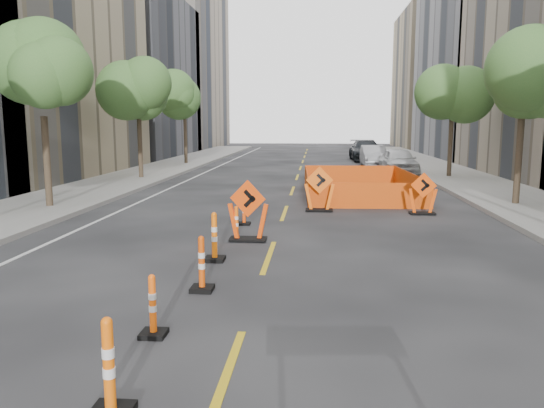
# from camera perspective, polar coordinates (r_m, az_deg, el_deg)

# --- Properties ---
(ground_plane) EXTENTS (140.00, 140.00, 0.00)m
(ground_plane) POSITION_cam_1_polar(r_m,az_deg,el_deg) (8.60, -2.78, -12.35)
(ground_plane) COLOR black
(sidewalk_left) EXTENTS (4.00, 90.00, 0.15)m
(sidewalk_left) POSITION_cam_1_polar(r_m,az_deg,el_deg) (22.55, -21.80, 0.47)
(sidewalk_left) COLOR gray
(sidewalk_left) RESTS_ON ground
(sidewalk_right) EXTENTS (4.00, 90.00, 0.15)m
(sidewalk_right) POSITION_cam_1_polar(r_m,az_deg,el_deg) (21.67, 26.19, -0.12)
(sidewalk_right) COLOR gray
(sidewalk_right) RESTS_ON ground
(bld_left_d) EXTENTS (12.00, 16.00, 14.00)m
(bld_left_d) POSITION_cam_1_polar(r_m,az_deg,el_deg) (50.64, -16.56, 12.88)
(bld_left_d) COLOR #4C4C51
(bld_left_d) RESTS_ON ground
(bld_left_e) EXTENTS (12.00, 20.00, 20.00)m
(bld_left_e) POSITION_cam_1_polar(r_m,az_deg,el_deg) (66.42, -11.39, 14.61)
(bld_left_e) COLOR gray
(bld_left_e) RESTS_ON ground
(bld_right_d) EXTENTS (12.00, 18.00, 20.00)m
(bld_right_d) POSITION_cam_1_polar(r_m,az_deg,el_deg) (51.17, 23.84, 15.84)
(bld_right_d) COLOR gray
(bld_right_d) RESTS_ON ground
(bld_right_e) EXTENTS (12.00, 14.00, 16.00)m
(bld_right_e) POSITION_cam_1_polar(r_m,az_deg,el_deg) (68.60, 18.66, 12.46)
(bld_right_e) COLOR tan
(bld_right_e) RESTS_ON ground
(tree_l_b) EXTENTS (2.80, 2.80, 5.95)m
(tree_l_b) POSITION_cam_1_polar(r_m,az_deg,el_deg) (20.34, -23.54, 12.12)
(tree_l_b) COLOR #382B1E
(tree_l_b) RESTS_ON ground
(tree_l_c) EXTENTS (2.80, 2.80, 5.95)m
(tree_l_c) POSITION_cam_1_polar(r_m,az_deg,el_deg) (29.54, -14.20, 11.32)
(tree_l_c) COLOR #382B1E
(tree_l_c) RESTS_ON ground
(tree_l_d) EXTENTS (2.80, 2.80, 5.95)m
(tree_l_d) POSITION_cam_1_polar(r_m,az_deg,el_deg) (39.13, -9.39, 10.79)
(tree_l_d) COLOR #382B1E
(tree_l_d) RESTS_ON ground
(tree_r_b) EXTENTS (2.80, 2.80, 5.95)m
(tree_r_b) POSITION_cam_1_polar(r_m,az_deg,el_deg) (21.29, 25.48, 11.81)
(tree_r_b) COLOR #382B1E
(tree_r_b) RESTS_ON ground
(tree_r_c) EXTENTS (2.80, 2.80, 5.95)m
(tree_r_c) POSITION_cam_1_polar(r_m,az_deg,el_deg) (30.86, 18.88, 11.00)
(tree_r_c) COLOR #382B1E
(tree_r_c) RESTS_ON ground
(channelizer_1) EXTENTS (0.44, 0.44, 1.11)m
(channelizer_1) POSITION_cam_1_polar(r_m,az_deg,el_deg) (6.06, -17.14, -16.47)
(channelizer_1) COLOR #F6630A
(channelizer_1) RESTS_ON ground
(channelizer_2) EXTENTS (0.37, 0.37, 0.94)m
(channelizer_2) POSITION_cam_1_polar(r_m,az_deg,el_deg) (8.01, -12.72, -10.60)
(channelizer_2) COLOR #FF590A
(channelizer_2) RESTS_ON ground
(channelizer_3) EXTENTS (0.41, 0.41, 1.05)m
(channelizer_3) POSITION_cam_1_polar(r_m,az_deg,el_deg) (9.90, -7.58, -6.36)
(channelizer_3) COLOR #D74509
(channelizer_3) RESTS_ON ground
(channelizer_4) EXTENTS (0.44, 0.44, 1.12)m
(channelizer_4) POSITION_cam_1_polar(r_m,az_deg,el_deg) (11.96, -6.22, -3.52)
(channelizer_4) COLOR orange
(channelizer_4) RESTS_ON ground
(channelizer_5) EXTENTS (0.36, 0.36, 0.93)m
(channelizer_5) POSITION_cam_1_polar(r_m,az_deg,el_deg) (14.01, -3.85, -2.06)
(channelizer_5) COLOR #FF620A
(channelizer_5) RESTS_ON ground
(channelizer_6) EXTENTS (0.37, 0.37, 0.93)m
(channelizer_6) POSITION_cam_1_polar(r_m,az_deg,el_deg) (16.10, -3.02, -0.63)
(channelizer_6) COLOR #FD470A
(channelizer_6) RESTS_ON ground
(chevron_sign_left) EXTENTS (1.19, 0.87, 1.62)m
(chevron_sign_left) POSITION_cam_1_polar(r_m,az_deg,el_deg) (13.87, -2.60, -0.71)
(chevron_sign_left) COLOR #F5450A
(chevron_sign_left) RESTS_ON ground
(chevron_sign_center) EXTENTS (1.07, 0.66, 1.58)m
(chevron_sign_center) POSITION_cam_1_polar(r_m,az_deg,el_deg) (18.56, 5.12, 1.62)
(chevron_sign_center) COLOR #FF5E0A
(chevron_sign_center) RESTS_ON ground
(chevron_sign_right) EXTENTS (1.08, 0.84, 1.43)m
(chevron_sign_right) POSITION_cam_1_polar(r_m,az_deg,el_deg) (18.57, 15.94, 1.09)
(chevron_sign_right) COLOR #FA4D0A
(chevron_sign_right) RESTS_ON ground
(safety_fence) EXTENTS (4.72, 7.72, 0.95)m
(safety_fence) POSITION_cam_1_polar(r_m,az_deg,el_deg) (23.11, 9.28, 2.17)
(safety_fence) COLOR orange
(safety_fence) RESTS_ON ground
(parked_car_near) EXTENTS (2.09, 4.70, 1.57)m
(parked_car_near) POSITION_cam_1_polar(r_m,az_deg,el_deg) (32.78, 13.44, 4.53)
(parked_car_near) COLOR silver
(parked_car_near) RESTS_ON ground
(parked_car_mid) EXTENTS (1.62, 4.51, 1.48)m
(parked_car_mid) POSITION_cam_1_polar(r_m,az_deg,el_deg) (37.76, 10.86, 5.08)
(parked_car_mid) COLOR #96969B
(parked_car_mid) RESTS_ON ground
(parked_car_far) EXTENTS (2.51, 5.81, 1.67)m
(parked_car_far) POSITION_cam_1_polar(r_m,az_deg,el_deg) (43.44, 10.05, 5.69)
(parked_car_far) COLOR black
(parked_car_far) RESTS_ON ground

